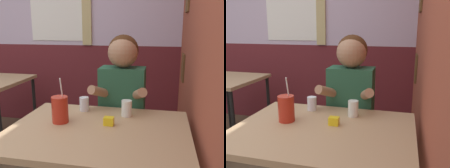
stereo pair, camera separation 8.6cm
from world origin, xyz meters
TOP-DOWN VIEW (x-y plane):
  - brick_wall_right at (1.53, 1.11)m, footprint 0.08×4.21m
  - back_wall at (-0.01, 2.24)m, footprint 6.00×0.09m
  - main_table at (0.94, 0.35)m, footprint 1.05×0.80m
  - background_table at (-0.56, 1.42)m, footprint 0.68×0.76m
  - person_seated at (0.99, 0.87)m, footprint 0.42×0.42m
  - cocktail_pitcher at (0.68, 0.40)m, footprint 0.10×0.10m
  - glass_near_pitcher at (0.76, 0.64)m, footprint 0.07×0.07m
  - glass_center at (1.07, 0.59)m, footprint 0.07×0.07m
  - condiment_ketchup at (0.57, 0.63)m, footprint 0.06×0.04m
  - condiment_mustard at (0.99, 0.42)m, footprint 0.06×0.04m

SIDE VIEW (x-z plane):
  - background_table at x=-0.56m, z-range 0.29..1.06m
  - main_table at x=0.94m, z-range 0.31..1.08m
  - person_seated at x=0.99m, z-range 0.06..1.34m
  - condiment_ketchup at x=0.57m, z-range 0.77..0.82m
  - condiment_mustard at x=0.99m, z-range 0.77..0.82m
  - glass_near_pitcher at x=0.76m, z-range 0.77..0.86m
  - glass_center at x=1.07m, z-range 0.77..0.87m
  - cocktail_pitcher at x=0.68m, z-range 0.71..0.99m
  - brick_wall_right at x=1.53m, z-range 0.00..2.70m
  - back_wall at x=-0.01m, z-range 0.01..2.71m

